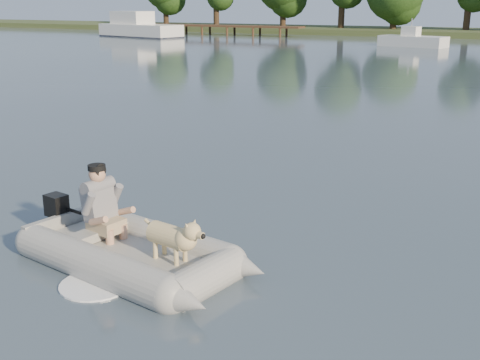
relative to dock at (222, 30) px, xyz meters
The scene contains 8 objects.
water 58.14m from the dock, 63.43° to the right, with size 160.00×160.00×0.00m, color slate.
dock is the anchor object (origin of this frame).
dinghy 58.38m from the dock, 63.83° to the right, with size 4.79×3.42×1.41m, color gray, non-canonical shape.
man 57.90m from the dock, 64.35° to the right, with size 0.74×0.63×1.10m, color slate, non-canonical shape.
dog 58.74m from the dock, 63.29° to the right, with size 0.95×0.34×0.63m, color tan, non-canonical shape.
outboard_motor 57.35m from the dock, 65.16° to the right, with size 0.42×0.29×0.80m, color black, non-canonical shape.
cabin_cruiser 8.99m from the dock, 130.21° to the right, with size 9.63×3.44×2.98m, color white, non-canonical shape.
motorboat 23.07m from the dock, 21.26° to the right, with size 5.45×2.10×2.31m, color white, non-canonical shape.
Camera 1 is at (4.43, -6.69, 3.54)m, focal length 45.00 mm.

